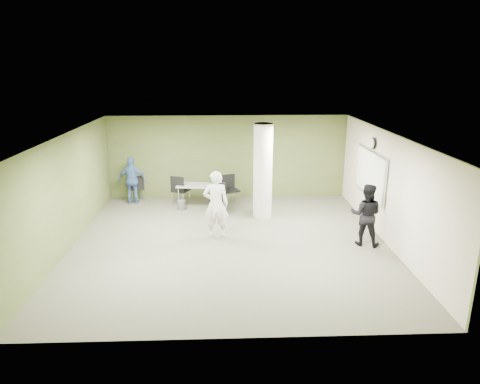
{
  "coord_description": "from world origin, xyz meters",
  "views": [
    {
      "loc": [
        -0.14,
        -10.17,
        4.42
      ],
      "look_at": [
        0.29,
        1.0,
        1.07
      ],
      "focal_mm": 32.0,
      "sensor_mm": 36.0,
      "label": 1
    }
  ],
  "objects_px": {
    "folding_table": "(201,186)",
    "woman_white": "(216,204)",
    "chair_back_left": "(137,186)",
    "man_black": "(366,215)",
    "man_blue": "(132,180)"
  },
  "relations": [
    {
      "from": "folding_table",
      "to": "man_blue",
      "type": "distance_m",
      "value": 2.29
    },
    {
      "from": "folding_table",
      "to": "man_black",
      "type": "xyz_separation_m",
      "value": [
        4.28,
        -3.26,
        0.14
      ]
    },
    {
      "from": "folding_table",
      "to": "woman_white",
      "type": "bearing_deg",
      "value": -72.05
    },
    {
      "from": "man_blue",
      "to": "folding_table",
      "type": "bearing_deg",
      "value": 171.2
    },
    {
      "from": "man_black",
      "to": "folding_table",
      "type": "bearing_deg",
      "value": -15.67
    },
    {
      "from": "woman_white",
      "to": "man_blue",
      "type": "distance_m",
      "value": 4.04
    },
    {
      "from": "woman_white",
      "to": "folding_table",
      "type": "bearing_deg",
      "value": -81.54
    },
    {
      "from": "woman_white",
      "to": "man_blue",
      "type": "relative_size",
      "value": 1.15
    },
    {
      "from": "folding_table",
      "to": "chair_back_left",
      "type": "height_order",
      "value": "folding_table"
    },
    {
      "from": "chair_back_left",
      "to": "woman_white",
      "type": "xyz_separation_m",
      "value": [
        2.68,
        -3.12,
        0.37
      ]
    },
    {
      "from": "woman_white",
      "to": "man_blue",
      "type": "height_order",
      "value": "woman_white"
    },
    {
      "from": "woman_white",
      "to": "man_black",
      "type": "xyz_separation_m",
      "value": [
        3.76,
        -0.67,
        -0.1
      ]
    },
    {
      "from": "folding_table",
      "to": "woman_white",
      "type": "xyz_separation_m",
      "value": [
        0.51,
        -2.59,
        0.24
      ]
    },
    {
      "from": "chair_back_left",
      "to": "man_black",
      "type": "bearing_deg",
      "value": 126.29
    },
    {
      "from": "chair_back_left",
      "to": "folding_table",
      "type": "bearing_deg",
      "value": 143.1
    }
  ]
}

